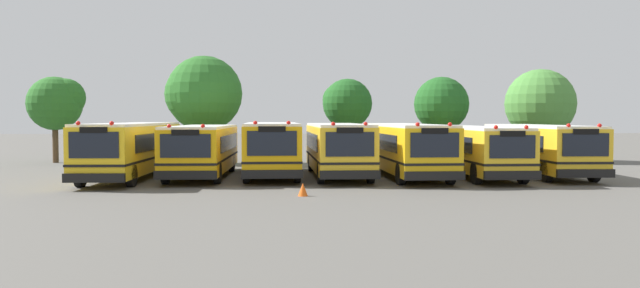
# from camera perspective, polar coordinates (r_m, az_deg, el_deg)

# --- Properties ---
(ground_plane) EXTENTS (160.00, 160.00, 0.00)m
(ground_plane) POSITION_cam_1_polar(r_m,az_deg,el_deg) (30.27, 1.74, -3.02)
(ground_plane) COLOR #595651
(school_bus_0) EXTENTS (2.66, 11.51, 2.78)m
(school_bus_0) POSITION_cam_1_polar(r_m,az_deg,el_deg) (30.89, -17.19, -0.31)
(school_bus_0) COLOR yellow
(school_bus_0) RESTS_ON ground_plane
(school_bus_1) EXTENTS (2.72, 9.56, 2.65)m
(school_bus_1) POSITION_cam_1_polar(r_m,az_deg,el_deg) (30.29, -11.00, -0.42)
(school_bus_1) COLOR #EAA80C
(school_bus_1) RESTS_ON ground_plane
(school_bus_2) EXTENTS (2.86, 9.29, 2.78)m
(school_bus_2) POSITION_cam_1_polar(r_m,az_deg,el_deg) (30.05, -4.59, -0.28)
(school_bus_2) COLOR #EAA80C
(school_bus_2) RESTS_ON ground_plane
(school_bus_3) EXTENTS (2.78, 9.74, 2.74)m
(school_bus_3) POSITION_cam_1_polar(r_m,az_deg,el_deg) (29.96, 1.65, -0.32)
(school_bus_3) COLOR yellow
(school_bus_3) RESTS_ON ground_plane
(school_bus_4) EXTENTS (2.84, 11.04, 2.72)m
(school_bus_4) POSITION_cam_1_polar(r_m,az_deg,el_deg) (30.45, 8.00, -0.31)
(school_bus_4) COLOR yellow
(school_bus_4) RESTS_ON ground_plane
(school_bus_5) EXTENTS (2.48, 11.65, 2.60)m
(school_bus_5) POSITION_cam_1_polar(r_m,az_deg,el_deg) (31.62, 13.90, -0.36)
(school_bus_5) COLOR yellow
(school_bus_5) RESTS_ON ground_plane
(school_bus_6) EXTENTS (2.69, 10.42, 2.66)m
(school_bus_6) POSITION_cam_1_polar(r_m,az_deg,el_deg) (32.86, 19.82, -0.28)
(school_bus_6) COLOR yellow
(school_bus_6) RESTS_ON ground_plane
(tree_0) EXTENTS (3.63, 3.45, 5.55)m
(tree_0) POSITION_cam_1_polar(r_m,az_deg,el_deg) (42.52, -23.44, 3.64)
(tree_0) COLOR #4C3823
(tree_0) RESTS_ON ground_plane
(tree_1) EXTENTS (4.80, 4.76, 6.80)m
(tree_1) POSITION_cam_1_polar(r_m,az_deg,el_deg) (38.85, -11.10, 4.65)
(tree_1) COLOR #4C3823
(tree_1) RESTS_ON ground_plane
(tree_2) EXTENTS (3.31, 3.31, 5.50)m
(tree_2) POSITION_cam_1_polar(r_m,az_deg,el_deg) (40.51, 2.42, 3.87)
(tree_2) COLOR #4C3823
(tree_2) RESTS_ON ground_plane
(tree_3) EXTENTS (3.58, 3.58, 5.59)m
(tree_3) POSITION_cam_1_polar(r_m,az_deg,el_deg) (40.70, 11.37, 3.62)
(tree_3) COLOR #4C3823
(tree_3) RESTS_ON ground_plane
(tree_4) EXTENTS (4.58, 4.58, 6.12)m
(tree_4) POSITION_cam_1_polar(r_m,az_deg,el_deg) (42.83, 19.91, 3.57)
(tree_4) COLOR #4C3823
(tree_4) RESTS_ON ground_plane
(traffic_cone) EXTENTS (0.37, 0.37, 0.49)m
(traffic_cone) POSITION_cam_1_polar(r_m,az_deg,el_deg) (22.55, -1.62, -4.30)
(traffic_cone) COLOR #EA5914
(traffic_cone) RESTS_ON ground_plane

